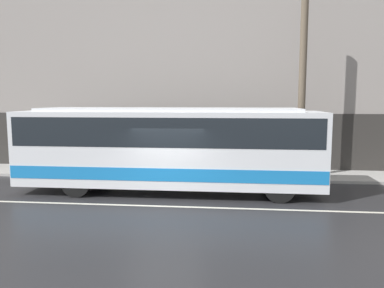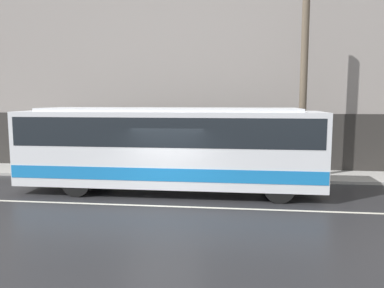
# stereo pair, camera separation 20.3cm
# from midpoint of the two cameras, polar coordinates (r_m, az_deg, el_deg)

# --- Properties ---
(ground_plane) EXTENTS (60.00, 60.00, 0.00)m
(ground_plane) POSITION_cam_midpoint_polar(r_m,az_deg,el_deg) (12.42, -3.90, -9.44)
(ground_plane) COLOR #262628
(sidewalk) EXTENTS (60.00, 2.50, 0.12)m
(sidewalk) POSITION_cam_midpoint_polar(r_m,az_deg,el_deg) (17.45, -0.70, -4.47)
(sidewalk) COLOR #A09E99
(sidewalk) RESTS_ON ground_plane
(building_facade) EXTENTS (60.00, 0.35, 11.63)m
(building_facade) POSITION_cam_midpoint_polar(r_m,az_deg,el_deg) (18.62, -0.15, 13.39)
(building_facade) COLOR gray
(building_facade) RESTS_ON ground_plane
(lane_stripe) EXTENTS (54.00, 0.14, 0.01)m
(lane_stripe) POSITION_cam_midpoint_polar(r_m,az_deg,el_deg) (12.42, -3.90, -9.42)
(lane_stripe) COLOR beige
(lane_stripe) RESTS_ON ground_plane
(transit_bus) EXTENTS (11.15, 2.54, 3.16)m
(transit_bus) POSITION_cam_midpoint_polar(r_m,az_deg,el_deg) (14.00, -3.13, -0.15)
(transit_bus) COLOR silver
(transit_bus) RESTS_ON ground_plane
(utility_pole_near) EXTENTS (0.30, 0.30, 7.81)m
(utility_pole_near) POSITION_cam_midpoint_polar(r_m,az_deg,el_deg) (16.60, 16.95, 8.43)
(utility_pole_near) COLOR brown
(utility_pole_near) RESTS_ON sidewalk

